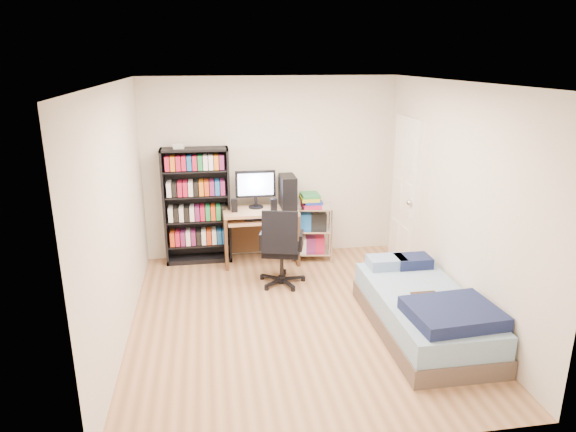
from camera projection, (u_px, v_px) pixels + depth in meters
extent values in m
cube|color=#AD7D56|center=(295.00, 319.00, 5.63)|extent=(3.50, 4.00, 0.04)
cube|color=white|center=(296.00, 80.00, 4.88)|extent=(3.50, 4.00, 0.04)
cube|color=silver|center=(270.00, 168.00, 7.16)|extent=(3.50, 0.04, 2.50)
cube|color=silver|center=(348.00, 294.00, 3.35)|extent=(3.50, 0.04, 2.50)
cube|color=silver|center=(116.00, 216.00, 4.99)|extent=(0.04, 4.00, 2.50)
cube|color=silver|center=(457.00, 201.00, 5.52)|extent=(0.04, 4.00, 2.50)
cube|color=black|center=(197.00, 206.00, 6.97)|extent=(0.89, 0.30, 1.59)
cube|color=black|center=(199.00, 244.00, 7.13)|extent=(0.83, 0.28, 0.02)
cube|color=#BA183D|center=(199.00, 236.00, 7.09)|extent=(0.77, 0.24, 0.19)
cube|color=black|center=(198.00, 220.00, 7.03)|extent=(0.83, 0.28, 0.02)
cube|color=#195EB3|center=(197.00, 212.00, 6.99)|extent=(0.77, 0.24, 0.19)
cube|color=black|center=(196.00, 196.00, 6.93)|extent=(0.83, 0.28, 0.02)
cube|color=orange|center=(196.00, 188.00, 6.89)|extent=(0.77, 0.24, 0.19)
cube|color=black|center=(195.00, 170.00, 6.83)|extent=(0.83, 0.28, 0.02)
cube|color=#1E8A42|center=(195.00, 162.00, 6.78)|extent=(0.77, 0.24, 0.19)
cube|color=silver|center=(178.00, 146.00, 6.70)|extent=(0.14, 0.12, 0.07)
cube|color=tan|center=(260.00, 211.00, 6.96)|extent=(1.01, 0.55, 0.04)
cube|color=#34271C|center=(226.00, 239.00, 7.00)|extent=(0.04, 0.55, 0.72)
cube|color=#34271C|center=(295.00, 235.00, 7.15)|extent=(0.04, 0.55, 0.72)
cube|color=#34271C|center=(259.00, 230.00, 7.31)|extent=(0.97, 0.03, 0.65)
cube|color=tan|center=(261.00, 220.00, 6.92)|extent=(0.91, 0.45, 0.03)
cube|color=black|center=(261.00, 218.00, 6.89)|extent=(0.44, 0.15, 0.03)
cube|color=black|center=(255.00, 184.00, 6.95)|extent=(0.54, 0.05, 0.36)
cube|color=silver|center=(256.00, 184.00, 6.93)|extent=(0.48, 0.01, 0.30)
cube|color=black|center=(288.00, 192.00, 7.00)|extent=(0.20, 0.42, 0.44)
cube|color=black|center=(234.00, 206.00, 6.83)|extent=(0.08, 0.08, 0.17)
cube|color=black|center=(274.00, 205.00, 6.86)|extent=(0.08, 0.08, 0.17)
cylinder|color=black|center=(282.00, 264.00, 6.42)|extent=(0.05, 0.05, 0.35)
cube|color=black|center=(282.00, 250.00, 6.36)|extent=(0.55, 0.55, 0.07)
cube|color=black|center=(280.00, 232.00, 6.08)|extent=(0.45, 0.24, 0.52)
cube|color=black|center=(262.00, 239.00, 6.34)|extent=(0.11, 0.28, 0.20)
cube|color=black|center=(301.00, 241.00, 6.30)|extent=(0.11, 0.28, 0.20)
cylinder|color=silver|center=(291.00, 237.00, 7.00)|extent=(0.03, 0.03, 0.77)
cylinder|color=silver|center=(332.00, 237.00, 7.00)|extent=(0.03, 0.03, 0.77)
cylinder|color=silver|center=(291.00, 228.00, 7.38)|extent=(0.03, 0.03, 0.77)
cylinder|color=silver|center=(330.00, 228.00, 7.38)|extent=(0.03, 0.03, 0.77)
cube|color=silver|center=(310.00, 250.00, 7.27)|extent=(0.61, 0.48, 0.02)
cube|color=silver|center=(311.00, 228.00, 7.18)|extent=(0.61, 0.48, 0.02)
cube|color=silver|center=(311.00, 207.00, 7.08)|extent=(0.61, 0.48, 0.02)
cube|color=#A9183F|center=(311.00, 200.00, 7.05)|extent=(0.29, 0.34, 0.18)
cube|color=brown|center=(422.00, 323.00, 5.32)|extent=(0.94, 1.89, 0.19)
cube|color=#7FA6BD|center=(424.00, 305.00, 5.26)|extent=(0.91, 1.85, 0.23)
cube|color=#141B3F|center=(453.00, 314.00, 4.72)|extent=(0.85, 0.71, 0.13)
cube|color=#97B0D6|center=(386.00, 262.00, 5.90)|extent=(0.42, 0.28, 0.12)
cube|color=#141B3F|center=(413.00, 261.00, 5.93)|extent=(0.40, 0.28, 0.12)
cube|color=#3E2714|center=(426.00, 296.00, 5.18)|extent=(0.26, 0.21, 0.02)
cube|color=white|center=(405.00, 192.00, 6.86)|extent=(0.05, 0.80, 2.00)
sphere|color=silver|center=(410.00, 203.00, 6.57)|extent=(0.08, 0.08, 0.08)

